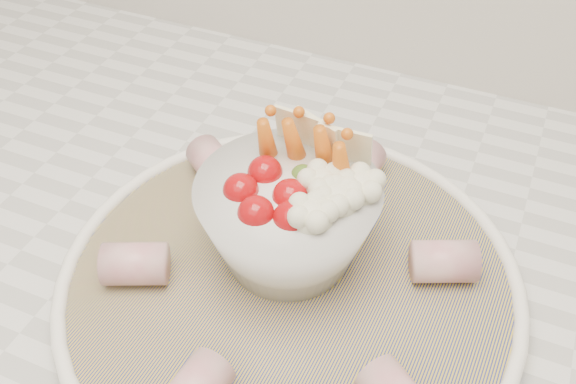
% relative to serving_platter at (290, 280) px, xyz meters
% --- Properties ---
extents(serving_platter, '(0.39, 0.39, 0.02)m').
position_rel_serving_platter_xyz_m(serving_platter, '(0.00, 0.00, 0.00)').
color(serving_platter, navy).
rests_on(serving_platter, kitchen_counter).
extents(veggie_bowl, '(0.15, 0.15, 0.12)m').
position_rel_serving_platter_xyz_m(veggie_bowl, '(-0.01, 0.02, 0.05)').
color(veggie_bowl, silver).
rests_on(veggie_bowl, serving_platter).
extents(cured_meat_rolls, '(0.28, 0.31, 0.03)m').
position_rel_serving_platter_xyz_m(cured_meat_rolls, '(-0.00, 0.00, 0.02)').
color(cured_meat_rolls, '#B75363').
rests_on(cured_meat_rolls, serving_platter).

